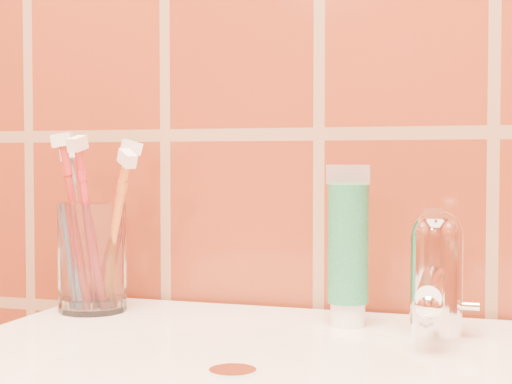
% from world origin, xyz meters
% --- Properties ---
extents(glass_tumbler, '(0.08, 0.08, 0.12)m').
position_xyz_m(glass_tumbler, '(-0.23, 1.11, 0.91)').
color(glass_tumbler, white).
rests_on(glass_tumbler, pedestal_sink).
extents(toothpaste_tube, '(0.04, 0.04, 0.16)m').
position_xyz_m(toothpaste_tube, '(0.05, 1.12, 0.92)').
color(toothpaste_tube, white).
rests_on(toothpaste_tube, pedestal_sink).
extents(faucet, '(0.05, 0.11, 0.12)m').
position_xyz_m(faucet, '(0.14, 1.09, 0.91)').
color(faucet, white).
rests_on(faucet, pedestal_sink).
extents(toothbrush_0, '(0.11, 0.10, 0.19)m').
position_xyz_m(toothbrush_0, '(-0.25, 1.11, 0.94)').
color(toothbrush_0, '#678DB7').
rests_on(toothbrush_0, glass_tumbler).
extents(toothbrush_1, '(0.12, 0.11, 0.20)m').
position_xyz_m(toothbrush_1, '(-0.22, 1.13, 0.94)').
color(toothbrush_1, '#A82524').
rests_on(toothbrush_1, glass_tumbler).
extents(toothbrush_2, '(0.07, 0.06, 0.20)m').
position_xyz_m(toothbrush_2, '(-0.24, 1.09, 0.95)').
color(toothbrush_2, '#A82A24').
rests_on(toothbrush_2, glass_tumbler).
extents(toothbrush_3, '(0.15, 0.14, 0.19)m').
position_xyz_m(toothbrush_3, '(-0.20, 1.09, 0.94)').
color(toothbrush_3, '#C96A23').
rests_on(toothbrush_3, glass_tumbler).
extents(toothbrush_4, '(0.03, 0.11, 0.20)m').
position_xyz_m(toothbrush_4, '(-0.22, 1.09, 0.94)').
color(toothbrush_4, '#B7272D').
rests_on(toothbrush_4, glass_tumbler).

